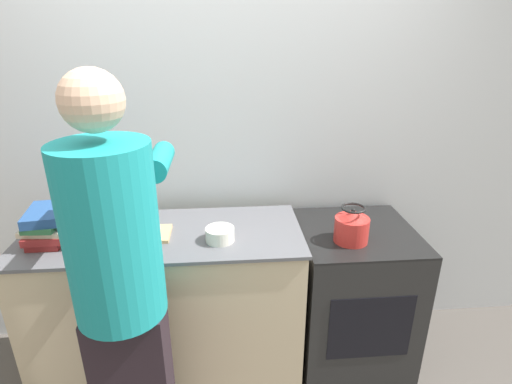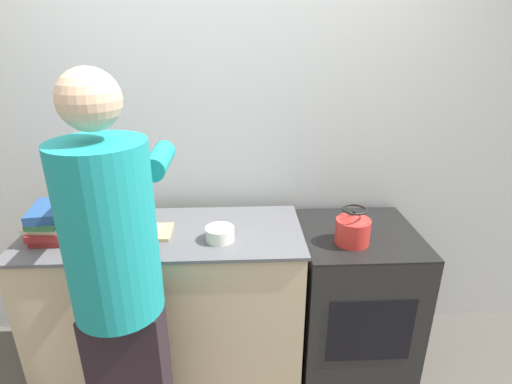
{
  "view_description": "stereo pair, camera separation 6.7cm",
  "coord_description": "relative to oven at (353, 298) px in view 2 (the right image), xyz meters",
  "views": [
    {
      "loc": [
        -0.0,
        -1.6,
        1.91
      ],
      "look_at": [
        0.15,
        0.2,
        1.18
      ],
      "focal_mm": 28.0,
      "sensor_mm": 36.0,
      "label": 1
    },
    {
      "loc": [
        0.07,
        -1.6,
        1.91
      ],
      "look_at": [
        0.15,
        0.2,
        1.18
      ],
      "focal_mm": 28.0,
      "sensor_mm": 36.0,
      "label": 2
    }
  ],
  "objects": [
    {
      "name": "cutting_board",
      "position": [
        -1.19,
        -0.06,
        0.5
      ],
      "size": [
        0.33,
        0.19,
        0.02
      ],
      "color": "tan",
      "rests_on": "counter"
    },
    {
      "name": "oven",
      "position": [
        0.0,
        0.0,
        0.0
      ],
      "size": [
        0.64,
        0.65,
        0.88
      ],
      "color": "black",
      "rests_on": "ground_plane"
    },
    {
      "name": "bowl_prep",
      "position": [
        -0.76,
        -0.14,
        0.52
      ],
      "size": [
        0.15,
        0.15,
        0.07
      ],
      "color": "silver",
      "rests_on": "counter"
    },
    {
      "name": "canister_jar",
      "position": [
        -1.45,
        0.11,
        0.56
      ],
      "size": [
        0.15,
        0.15,
        0.14
      ],
      "color": "tan",
      "rests_on": "counter"
    },
    {
      "name": "wall_back",
      "position": [
        -0.73,
        0.39,
        0.86
      ],
      "size": [
        8.0,
        0.05,
        2.6
      ],
      "color": "silver",
      "rests_on": "ground_plane"
    },
    {
      "name": "knife",
      "position": [
        -1.17,
        -0.05,
        0.51
      ],
      "size": [
        0.18,
        0.11,
        0.01
      ],
      "rotation": [
        0.0,
        0.0,
        0.47
      ],
      "color": "silver",
      "rests_on": "cutting_board"
    },
    {
      "name": "counter",
      "position": [
        -1.06,
        -0.03,
        0.02
      ],
      "size": [
        1.46,
        0.6,
        0.93
      ],
      "color": "#C6B28E",
      "rests_on": "ground_plane"
    },
    {
      "name": "person",
      "position": [
        -1.16,
        -0.54,
        0.54
      ],
      "size": [
        0.4,
        0.64,
        1.81
      ],
      "color": "black",
      "rests_on": "ground_plane"
    },
    {
      "name": "book_stack",
      "position": [
        -1.61,
        -0.06,
        0.57
      ],
      "size": [
        0.24,
        0.28,
        0.17
      ],
      "color": "maroon",
      "rests_on": "counter"
    },
    {
      "name": "kettle",
      "position": [
        -0.08,
        -0.11,
        0.52
      ],
      "size": [
        0.18,
        0.18,
        0.2
      ],
      "color": "red",
      "rests_on": "oven"
    }
  ]
}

